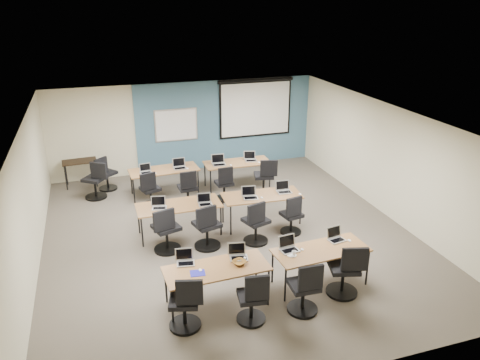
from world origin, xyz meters
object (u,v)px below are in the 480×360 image
object	(u,v)px
task_chair_2	(305,292)
projector_screen	(256,105)
laptop_0	(185,260)
spare_chair_b	(96,183)
laptop_10	(219,162)
task_chair_9	(188,191)
task_chair_11	(265,180)
training_table_mid_left	(179,206)
spare_chair_a	(106,176)
laptop_6	(250,195)
laptop_2	(288,247)
task_chair_1	(253,302)
laptop_5	(205,202)
training_table_front_right	(321,252)
task_chair_5	(207,230)
task_chair_6	(256,226)
training_table_back_right	(237,164)
training_table_mid_right	(262,197)
laptop_7	(284,189)
laptop_3	(336,237)
task_chair_3	(346,274)
task_chair_7	(292,218)
laptop_9	(179,166)
whiteboard	(176,125)
task_chair_10	(225,186)
laptop_8	(146,170)
task_chair_8	(150,192)
training_table_front_left	(217,270)
laptop_4	(159,205)
training_table_back_left	(164,171)
task_chair_0	(186,307)

from	to	relation	value
task_chair_2	projector_screen	bearing A→B (deg)	79.25
laptop_0	spare_chair_b	xyz separation A→B (m)	(-1.37, 5.08, -0.36)
laptop_10	task_chair_9	bearing A→B (deg)	-135.74
task_chair_2	task_chair_11	bearing A→B (deg)	79.50
training_table_mid_left	spare_chair_a	distance (m)	3.49
laptop_6	task_chair_9	bearing A→B (deg)	135.91
laptop_2	task_chair_9	world-z (taller)	task_chair_9
spare_chair_a	task_chair_1	bearing A→B (deg)	-111.30
laptop_5	laptop_6	distance (m)	1.07
training_table_front_right	laptop_10	distance (m)	5.03
task_chair_1	task_chair_5	xyz separation A→B (m)	(-0.12, 2.60, 0.03)
task_chair_6	training_table_back_right	bearing A→B (deg)	61.80
training_table_mid_right	laptop_0	size ratio (longest dim) A/B	5.97
training_table_front_right	task_chair_9	xyz separation A→B (m)	(-1.62, 4.16, -0.27)
laptop_7	task_chair_9	size ratio (longest dim) A/B	0.33
laptop_3	task_chair_6	bearing A→B (deg)	114.26
training_table_mid_left	task_chair_3	size ratio (longest dim) A/B	1.79
laptop_2	laptop_3	distance (m)	1.01
task_chair_11	laptop_0	bearing A→B (deg)	-113.02
laptop_0	task_chair_2	bearing A→B (deg)	-19.14
task_chair_7	training_table_mid_left	bearing A→B (deg)	151.72
task_chair_2	laptop_9	size ratio (longest dim) A/B	2.97
whiteboard	laptop_2	xyz separation A→B (m)	(0.81, -6.60, -0.66)
training_table_front_right	task_chair_10	xyz separation A→B (m)	(-0.63, 4.23, -0.29)
laptop_3	spare_chair_b	world-z (taller)	spare_chair_b
training_table_mid_left	spare_chair_b	distance (m)	3.18
task_chair_1	laptop_5	xyz separation A→B (m)	(0.01, 3.25, 0.39)
laptop_2	task_chair_10	xyz separation A→B (m)	(-0.05, 4.05, -0.40)
task_chair_5	whiteboard	bearing A→B (deg)	71.88
laptop_5	task_chair_7	world-z (taller)	laptop_5
task_chair_7	laptop_8	bearing A→B (deg)	122.72
task_chair_8	task_chair_10	world-z (taller)	task_chair_8
laptop_3	spare_chair_b	size ratio (longest dim) A/B	0.30
projector_screen	laptop_3	distance (m)	6.64
task_chair_3	laptop_10	xyz separation A→B (m)	(-0.84, 5.45, 0.36)
laptop_8	task_chair_10	size ratio (longest dim) A/B	0.31
training_table_front_left	laptop_4	world-z (taller)	laptop_4
task_chair_8	task_chair_10	distance (m)	1.93
training_table_front_left	training_table_back_left	xyz separation A→B (m)	(-0.08, 5.09, 0.00)
task_chair_9	task_chair_11	size ratio (longest dim) A/B	0.96
training_table_front_left	laptop_10	xyz separation A→B (m)	(1.42, 5.00, 0.11)
laptop_7	task_chair_8	size ratio (longest dim) A/B	0.34
task_chair_5	task_chair_11	world-z (taller)	task_chair_5
task_chair_0	laptop_6	size ratio (longest dim) A/B	3.03
projector_screen	laptop_7	bearing A→B (deg)	-100.23
task_chair_5	laptop_7	xyz separation A→B (m)	(2.07, 0.76, 0.36)
task_chair_10	spare_chair_b	distance (m)	3.41
whiteboard	laptop_4	world-z (taller)	whiteboard
projector_screen	task_chair_5	xyz separation A→B (m)	(-2.80, -4.83, -1.45)
projector_screen	task_chair_10	distance (m)	3.42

